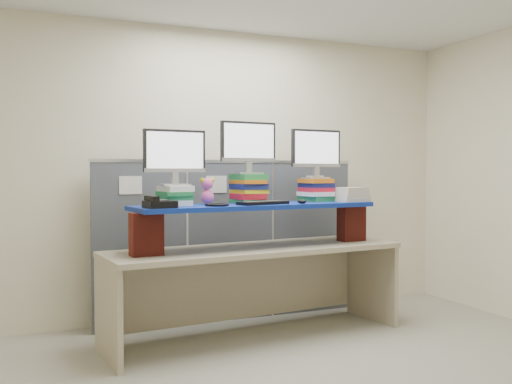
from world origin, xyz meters
name	(u,v)px	position (x,y,z in m)	size (l,w,h in m)	color
room	(324,174)	(0.00, 0.00, 1.40)	(5.00, 4.00, 2.80)	#F4EAC9
cubicle_partition	(230,240)	(0.00, 1.78, 0.77)	(2.60, 0.06, 1.53)	#464A53
desk	(256,265)	(-0.01, 1.13, 0.62)	(2.62, 0.99, 0.78)	#B7A98B
brick_pier_left	(146,234)	(-0.98, 0.99, 0.94)	(0.24, 0.13, 0.33)	maroon
brick_pier_right	(351,223)	(0.97, 1.18, 0.94)	(0.24, 0.13, 0.33)	maroon
blue_board	(256,206)	(-0.01, 1.13, 1.13)	(2.11, 0.53, 0.04)	navy
book_stack_left	(175,195)	(-0.70, 1.18, 1.23)	(0.26, 0.33, 0.16)	white
book_stack_center	(248,188)	(-0.03, 1.25, 1.27)	(0.28, 0.34, 0.25)	#24873F
book_stack_right	(316,190)	(0.67, 1.32, 1.25)	(0.27, 0.33, 0.21)	#24873F
monitor_left	(175,154)	(-0.70, 1.18, 1.56)	(0.52, 0.17, 0.45)	#A6A6AB
monitor_center	(248,144)	(-0.03, 1.25, 1.65)	(0.52, 0.17, 0.45)	#A6A6AB
monitor_right	(316,151)	(0.67, 1.32, 1.61)	(0.52, 0.17, 0.45)	#A6A6AB
keyboard	(263,203)	(0.00, 1.01, 1.16)	(0.47, 0.27, 0.03)	black
mouse	(302,201)	(0.36, 1.01, 1.16)	(0.06, 0.12, 0.04)	black
desk_phone	(159,203)	(-0.90, 0.90, 1.18)	(0.24, 0.22, 0.09)	black
headset	(217,205)	(-0.42, 0.97, 1.16)	(0.19, 0.19, 0.02)	black
plush_toy	(207,191)	(-0.41, 1.22, 1.26)	(0.13, 0.10, 0.22)	#E3569F
binder_stack	(352,195)	(0.94, 1.12, 1.21)	(0.29, 0.24, 0.13)	#BFB5A2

